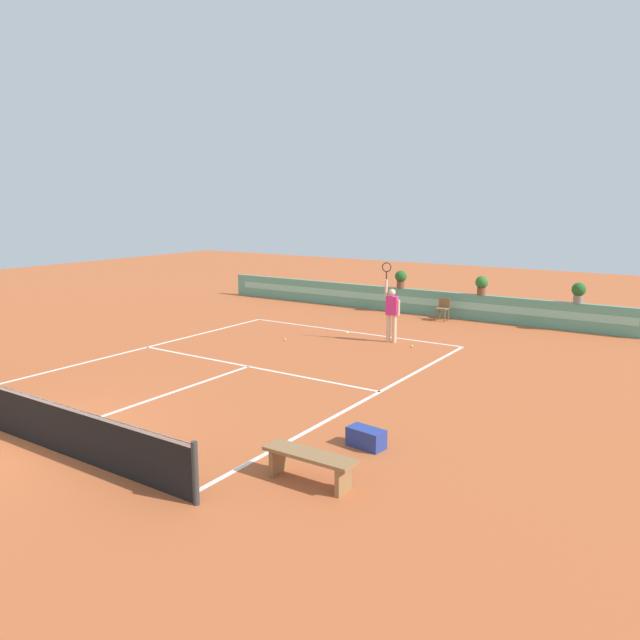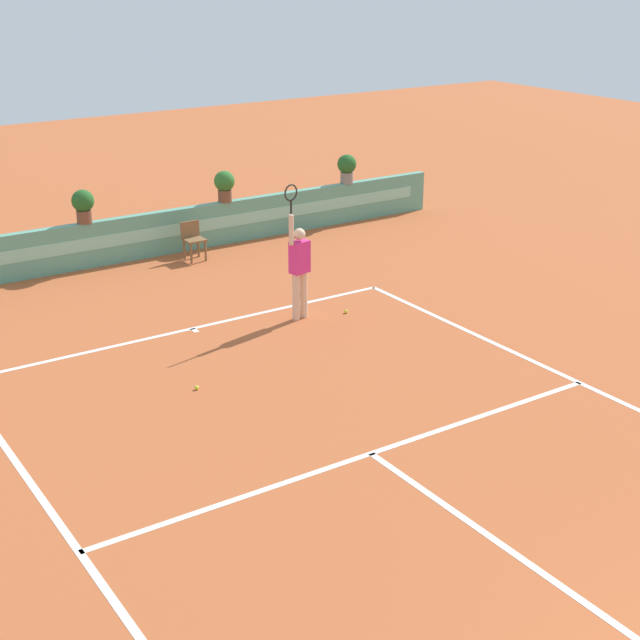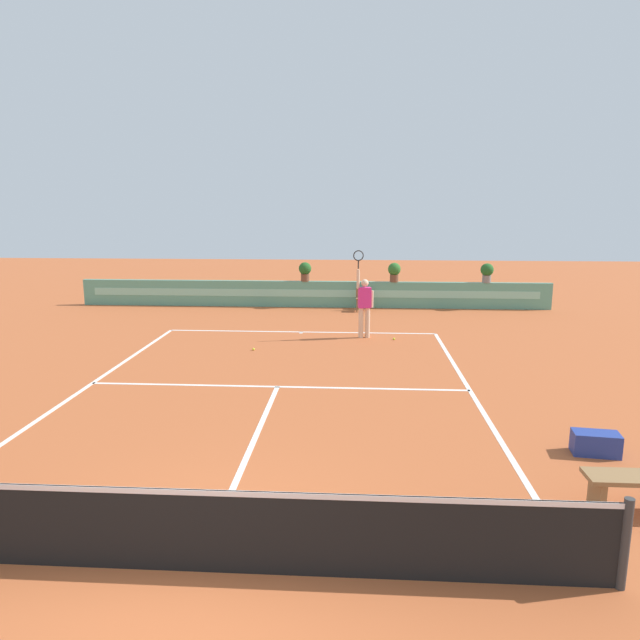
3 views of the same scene
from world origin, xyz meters
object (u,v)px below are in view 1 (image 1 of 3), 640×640
bench_courtside (309,461)px  tennis_player (392,310)px  gear_bag (366,438)px  potted_plant_centre (401,278)px  tennis_ball_mid_court (412,346)px  potted_plant_right (482,284)px  ball_kid_chair (443,308)px  tennis_ball_near_baseline (285,340)px  potted_plant_far_right (579,291)px

bench_courtside → tennis_player: bearing=109.8°
gear_bag → potted_plant_centre: potted_plant_centre is taller
tennis_player → tennis_ball_mid_court: bearing=-16.7°
gear_bag → tennis_ball_mid_court: gear_bag is taller
potted_plant_centre → potted_plant_right: bearing=0.0°
potted_plant_right → gear_bag: bearing=-79.8°
gear_bag → ball_kid_chair: bearing=106.1°
tennis_ball_near_baseline → potted_plant_far_right: (7.65, 6.86, 1.38)m
tennis_player → potted_plant_centre: tennis_player is taller
bench_courtside → gear_bag: (0.05, 1.77, -0.20)m
ball_kid_chair → potted_plant_centre: 2.48m
gear_bag → tennis_ball_near_baseline: (-6.54, 6.22, -0.15)m
potted_plant_far_right → potted_plant_centre: same height
ball_kid_chair → potted_plant_far_right: potted_plant_far_right is taller
ball_kid_chair → tennis_player: 4.44m
tennis_player → potted_plant_far_right: 6.93m
gear_bag → potted_plant_centre: (-5.74, 13.08, 1.23)m
tennis_ball_mid_court → tennis_ball_near_baseline: bearing=-159.2°
ball_kid_chair → potted_plant_right: 1.70m
gear_bag → potted_plant_right: 13.35m
potted_plant_centre → bench_courtside: bearing=-69.0°
tennis_player → tennis_ball_mid_court: (0.87, -0.26, -1.02)m
tennis_ball_near_baseline → potted_plant_centre: potted_plant_centre is taller
tennis_player → tennis_ball_near_baseline: bearing=-150.0°
potted_plant_far_right → potted_plant_right: same height
tennis_player → tennis_ball_mid_court: tennis_player is taller
bench_courtside → tennis_player: tennis_player is taller
gear_bag → tennis_player: bearing=114.0°
potted_plant_centre → potted_plant_right: same height
tennis_ball_near_baseline → ball_kid_chair: bearing=64.1°
gear_bag → tennis_ball_mid_court: size_ratio=10.29×
ball_kid_chair → bench_courtside: 14.55m
tennis_ball_mid_court → potted_plant_centre: bearing=119.7°
potted_plant_far_right → potted_plant_right: (-3.45, 0.00, 0.00)m
tennis_player → potted_plant_far_right: (4.64, 5.13, 0.36)m
bench_courtside → tennis_ball_near_baseline: bearing=129.1°
ball_kid_chair → tennis_player: tennis_player is taller
tennis_ball_mid_court → potted_plant_right: size_ratio=0.09×
potted_plant_centre → tennis_ball_mid_court: bearing=-60.3°
bench_courtside → potted_plant_right: bearing=98.8°
tennis_ball_mid_court → potted_plant_centre: potted_plant_centre is taller
ball_kid_chair → potted_plant_right: (1.22, 0.73, 0.93)m
gear_bag → tennis_player: tennis_player is taller
ball_kid_chair → gear_bag: bearing=-73.9°
tennis_player → potted_plant_centre: 5.59m
tennis_player → tennis_ball_near_baseline: 3.61m
potted_plant_centre → tennis_ball_near_baseline: bearing=-96.7°
tennis_ball_mid_court → potted_plant_far_right: bearing=55.0°
bench_courtside → gear_bag: bearing=88.4°
potted_plant_far_right → potted_plant_centre: (-6.84, 0.00, 0.00)m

